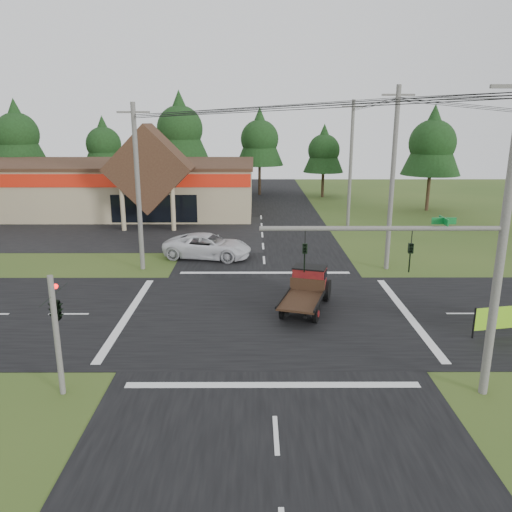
{
  "coord_description": "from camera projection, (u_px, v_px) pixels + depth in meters",
  "views": [
    {
      "loc": [
        -0.66,
        -23.4,
        9.39
      ],
      "look_at": [
        -0.58,
        3.07,
        2.2
      ],
      "focal_mm": 35.0,
      "sensor_mm": 36.0,
      "label": 1
    }
  ],
  "objects": [
    {
      "name": "parking_apron",
      "position": [
        101.0,
        232.0,
        43.34
      ],
      "size": [
        28.0,
        14.0,
        0.02
      ],
      "primitive_type": "cube",
      "color": "black",
      "rests_on": "ground"
    },
    {
      "name": "utility_pole_nw",
      "position": [
        138.0,
        187.0,
        31.33
      ],
      "size": [
        2.0,
        0.3,
        10.5
      ],
      "color": "#595651",
      "rests_on": "ground"
    },
    {
      "name": "utility_pole_nr",
      "position": [
        503.0,
        239.0,
        16.35
      ],
      "size": [
        2.0,
        0.3,
        11.0
      ],
      "color": "#595651",
      "rests_on": "ground"
    },
    {
      "name": "tree_row_b",
      "position": [
        103.0,
        143.0,
        63.76
      ],
      "size": [
        5.6,
        5.6,
        10.1
      ],
      "color": "#332316",
      "rests_on": "ground"
    },
    {
      "name": "utility_pole_n",
      "position": [
        351.0,
        163.0,
        44.8
      ],
      "size": [
        2.0,
        0.3,
        11.2
      ],
      "color": "#595651",
      "rests_on": "ground"
    },
    {
      "name": "ground",
      "position": [
        268.0,
        314.0,
        25.05
      ],
      "size": [
        120.0,
        120.0,
        0.0
      ],
      "primitive_type": "plane",
      "color": "#344E1C",
      "rests_on": "ground"
    },
    {
      "name": "road_ns",
      "position": [
        268.0,
        314.0,
        25.04
      ],
      "size": [
        12.0,
        120.0,
        0.02
      ],
      "primitive_type": "cube",
      "color": "black",
      "rests_on": "ground"
    },
    {
      "name": "traffic_signal_corner",
      "position": [
        55.0,
        298.0,
        17.03
      ],
      "size": [
        0.53,
        2.48,
        4.4
      ],
      "color": "#595651",
      "rests_on": "ground"
    },
    {
      "name": "tree_row_c",
      "position": [
        180.0,
        126.0,
        62.3
      ],
      "size": [
        7.28,
        7.28,
        13.13
      ],
      "color": "#332316",
      "rests_on": "ground"
    },
    {
      "name": "antique_flatbed_truck",
      "position": [
        306.0,
        291.0,
        25.32
      ],
      "size": [
        3.29,
        5.34,
        2.09
      ],
      "primitive_type": null,
      "rotation": [
        0.0,
        0.0,
        -0.3
      ],
      "color": "#540C12",
      "rests_on": "ground"
    },
    {
      "name": "tree_side_ne",
      "position": [
        433.0,
        141.0,
        52.12
      ],
      "size": [
        6.16,
        6.16,
        11.11
      ],
      "color": "#332316",
      "rests_on": "ground"
    },
    {
      "name": "utility_pole_ne",
      "position": [
        392.0,
        179.0,
        31.25
      ],
      "size": [
        2.0,
        0.3,
        11.5
      ],
      "color": "#595651",
      "rests_on": "ground"
    },
    {
      "name": "cvs_building",
      "position": [
        113.0,
        185.0,
        52.81
      ],
      "size": [
        30.4,
        18.2,
        9.19
      ],
      "color": "tan",
      "rests_on": "ground"
    },
    {
      "name": "tree_row_e",
      "position": [
        324.0,
        149.0,
        62.09
      ],
      "size": [
        5.04,
        5.04,
        9.09
      ],
      "color": "#332316",
      "rests_on": "ground"
    },
    {
      "name": "tree_row_d",
      "position": [
        260.0,
        137.0,
        63.65
      ],
      "size": [
        6.16,
        6.16,
        11.11
      ],
      "color": "#332316",
      "rests_on": "ground"
    },
    {
      "name": "traffic_signal_mast",
      "position": [
        448.0,
        274.0,
        16.67
      ],
      "size": [
        8.12,
        0.24,
        7.0
      ],
      "color": "#595651",
      "rests_on": "ground"
    },
    {
      "name": "road_ew",
      "position": [
        268.0,
        314.0,
        25.04
      ],
      "size": [
        120.0,
        12.0,
        0.02
      ],
      "primitive_type": "cube",
      "color": "black",
      "rests_on": "ground"
    },
    {
      "name": "tree_row_a",
      "position": [
        17.0,
        132.0,
        61.45
      ],
      "size": [
        6.72,
        6.72,
        12.12
      ],
      "color": "#332316",
      "rests_on": "ground"
    },
    {
      "name": "white_pickup",
      "position": [
        208.0,
        246.0,
        35.18
      ],
      "size": [
        6.55,
        3.95,
        1.7
      ],
      "primitive_type": "imported",
      "rotation": [
        0.0,
        0.0,
        1.38
      ],
      "color": "silver",
      "rests_on": "ground"
    }
  ]
}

